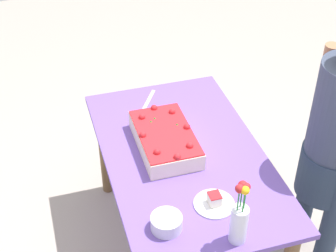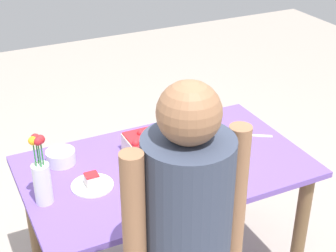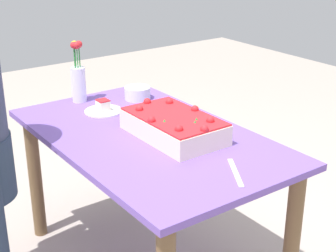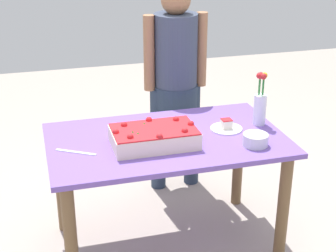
{
  "view_description": "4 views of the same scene",
  "coord_description": "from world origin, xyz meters",
  "views": [
    {
      "loc": [
        -1.92,
        0.66,
        2.48
      ],
      "look_at": [
        0.09,
        0.06,
        0.86
      ],
      "focal_mm": 55.0,
      "sensor_mm": 36.0,
      "label": 1
    },
    {
      "loc": [
        -0.9,
        -1.9,
        2.08
      ],
      "look_at": [
        0.07,
        0.12,
        0.86
      ],
      "focal_mm": 55.0,
      "sensor_mm": 36.0,
      "label": 2
    },
    {
      "loc": [
        1.82,
        -1.19,
        1.63
      ],
      "look_at": [
        0.08,
        0.06,
        0.78
      ],
      "focal_mm": 55.0,
      "sensor_mm": 36.0,
      "label": 3
    },
    {
      "loc": [
        0.71,
        2.61,
        1.96
      ],
      "look_at": [
        -0.01,
        -0.01,
        0.8
      ],
      "focal_mm": 55.0,
      "sensor_mm": 36.0,
      "label": 4
    }
  ],
  "objects": [
    {
      "name": "flower_vase",
      "position": [
        -0.6,
        -0.05,
        0.86
      ],
      "size": [
        0.08,
        0.08,
        0.33
      ],
      "color": "white",
      "rests_on": "dining_table"
    },
    {
      "name": "fruit_bowl",
      "position": [
        -0.45,
        0.23,
        0.76
      ],
      "size": [
        0.14,
        0.14,
        0.07
      ],
      "primitive_type": "cylinder",
      "color": "silver",
      "rests_on": "dining_table"
    },
    {
      "name": "sheet_cake",
      "position": [
        0.09,
        0.08,
        0.78
      ],
      "size": [
        0.47,
        0.28,
        0.12
      ],
      "color": "#F8E4CA",
      "rests_on": "dining_table"
    },
    {
      "name": "ground_plane",
      "position": [
        0.0,
        0.0,
        0.0
      ],
      "size": [
        8.0,
        8.0,
        0.0
      ],
      "primitive_type": "plane",
      "color": "#AB9E93"
    },
    {
      "name": "person_standing",
      "position": [
        -0.26,
        -0.71,
        0.85
      ],
      "size": [
        0.45,
        0.31,
        1.49
      ],
      "rotation": [
        0.0,
        0.0,
        1.57
      ],
      "color": "#27364C",
      "rests_on": "ground_plane"
    },
    {
      "name": "cake_knife",
      "position": [
        0.53,
        0.06,
        0.73
      ],
      "size": [
        0.21,
        0.14,
        0.0
      ],
      "primitive_type": "cube",
      "rotation": [
        0.0,
        0.0,
        2.59
      ],
      "color": "silver",
      "rests_on": "dining_table"
    },
    {
      "name": "serving_plate_with_slice",
      "position": [
        -0.38,
        -0.02,
        0.75
      ],
      "size": [
        0.19,
        0.19,
        0.06
      ],
      "color": "white",
      "rests_on": "dining_table"
    },
    {
      "name": "dining_table",
      "position": [
        0.0,
        0.0,
        0.61
      ],
      "size": [
        1.36,
        0.82,
        0.73
      ],
      "color": "#7150AE",
      "rests_on": "ground_plane"
    }
  ]
}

